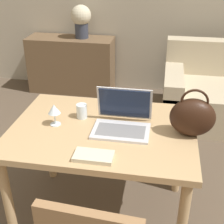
{
  "coord_description": "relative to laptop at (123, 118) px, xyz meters",
  "views": [
    {
      "loc": [
        0.27,
        -0.91,
        1.76
      ],
      "look_at": [
        -0.02,
        0.74,
        0.86
      ],
      "focal_mm": 50.0,
      "sensor_mm": 36.0,
      "label": 1
    }
  ],
  "objects": [
    {
      "name": "drinking_glass",
      "position": [
        -0.28,
        0.07,
        -0.02
      ],
      "size": [
        0.07,
        0.07,
        0.1
      ],
      "color": "silver",
      "rests_on": "dining_table"
    },
    {
      "name": "sideboard",
      "position": [
        -0.98,
        2.12,
        -0.45
      ],
      "size": [
        1.11,
        0.4,
        0.73
      ],
      "color": "brown",
      "rests_on": "ground_plane"
    },
    {
      "name": "dining_table",
      "position": [
        -0.12,
        -0.04,
        -0.16
      ],
      "size": [
        1.16,
        0.84,
        0.74
      ],
      "color": "tan",
      "rests_on": "ground_plane"
    },
    {
      "name": "wine_glass",
      "position": [
        -0.43,
        -0.05,
        0.04
      ],
      "size": [
        0.08,
        0.08,
        0.14
      ],
      "color": "silver",
      "rests_on": "dining_table"
    },
    {
      "name": "laptop",
      "position": [
        0.0,
        0.0,
        0.0
      ],
      "size": [
        0.35,
        0.29,
        0.24
      ],
      "color": "silver",
      "rests_on": "dining_table"
    },
    {
      "name": "book",
      "position": [
        -0.11,
        -0.35,
        -0.05
      ],
      "size": [
        0.22,
        0.12,
        0.02
      ],
      "rotation": [
        0.0,
        0.0,
        -0.0
      ],
      "color": "beige",
      "rests_on": "dining_table"
    },
    {
      "name": "flower_vase",
      "position": [
        -0.83,
        2.14,
        0.15
      ],
      "size": [
        0.25,
        0.25,
        0.41
      ],
      "color": "#333847",
      "rests_on": "sideboard"
    },
    {
      "name": "handbag",
      "position": [
        0.42,
        -0.02,
        0.06
      ],
      "size": [
        0.27,
        0.16,
        0.3
      ],
      "color": "black",
      "rests_on": "dining_table"
    }
  ]
}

